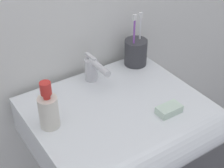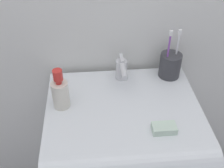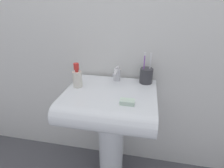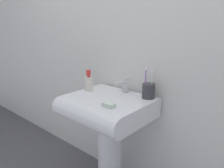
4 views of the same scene
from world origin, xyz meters
TOP-DOWN VIEW (x-y plane):
  - sink_basin at (0.00, -0.05)m, footprint 0.54×0.48m
  - faucet at (0.01, 0.14)m, footprint 0.04×0.14m
  - toothbrush_cup at (0.20, 0.16)m, footprint 0.08×0.08m
  - soap_bottle at (-0.21, 0.01)m, footprint 0.06×0.06m
  - bar_soap at (0.11, -0.14)m, footprint 0.08×0.05m

SIDE VIEW (x-z plane):
  - sink_basin at x=0.00m, z-range 0.63..0.76m
  - bar_soap at x=0.11m, z-range 0.76..0.78m
  - toothbrush_cup at x=0.20m, z-range 0.70..0.91m
  - faucet at x=0.01m, z-range 0.76..0.86m
  - soap_bottle at x=-0.21m, z-range 0.74..0.89m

